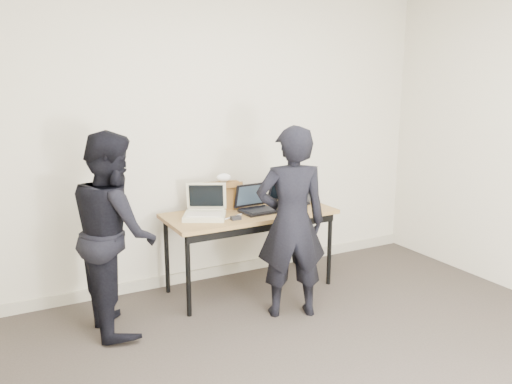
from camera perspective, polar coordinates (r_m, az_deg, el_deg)
room at (r=2.71m, az=13.94°, el=1.60°), size 4.60×4.60×2.80m
desk at (r=4.43m, az=-0.66°, el=-3.05°), size 1.51×0.67×0.72m
laptop_beige at (r=4.26m, az=-5.84°, el=-2.15°), size 0.46×0.46×0.28m
laptop_center at (r=4.43m, az=-0.02°, el=-1.53°), size 0.33×0.32×0.24m
laptop_right at (r=4.72m, az=3.61°, el=-0.73°), size 0.34×0.33×0.22m
leather_satchel at (r=4.51m, az=-4.02°, el=-0.36°), size 0.37×0.21×0.25m
tissue at (r=4.49m, az=-3.72°, el=1.64°), size 0.14×0.11×0.08m
equipment_box at (r=4.86m, az=4.95°, el=-0.07°), size 0.27×0.23×0.15m
power_brick at (r=4.17m, az=-2.32°, el=-2.98°), size 0.08×0.05×0.03m
cables at (r=4.41m, az=-1.37°, el=-2.28°), size 1.00×0.38×0.01m
person_typist at (r=3.93m, az=4.06°, el=-3.54°), size 0.65×0.53×1.53m
person_observer at (r=3.86m, az=-15.93°, el=-4.43°), size 0.58×0.74×1.51m
baseboard at (r=4.92m, az=-4.48°, el=-9.00°), size 4.50×0.03×0.10m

